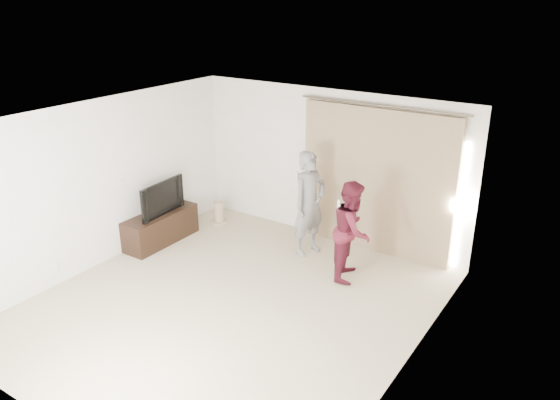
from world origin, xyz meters
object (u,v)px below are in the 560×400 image
(tv, at_px, (158,197))
(person_woman, at_px, (352,230))
(person_man, at_px, (309,203))
(tv_console, at_px, (161,227))

(tv, xyz_separation_m, person_woman, (3.28, 0.72, -0.06))
(person_man, bearing_deg, tv, -155.46)
(tv, bearing_deg, tv_console, 176.14)
(tv_console, relative_size, person_woman, 0.91)
(tv_console, bearing_deg, person_man, 24.54)
(tv, height_order, person_woman, person_woman)
(person_man, distance_m, person_woman, 1.01)
(person_man, height_order, person_woman, person_man)
(person_woman, bearing_deg, tv, -167.66)
(tv, distance_m, person_woman, 3.35)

